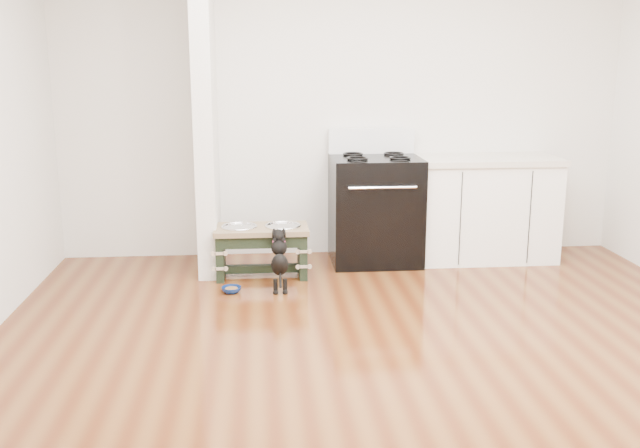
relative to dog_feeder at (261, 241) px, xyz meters
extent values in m
plane|color=#4F220E|center=(0.74, -1.79, -0.30)|extent=(5.00, 5.00, 0.00)
plane|color=silver|center=(0.74, 0.71, 1.05)|extent=(5.00, 0.00, 5.00)
plane|color=silver|center=(0.74, -4.29, 1.05)|extent=(5.00, 0.00, 5.00)
cube|color=silver|center=(-0.43, 0.31, 1.05)|extent=(0.15, 0.80, 2.70)
cube|color=black|center=(0.99, 0.37, 0.16)|extent=(0.76, 0.65, 0.92)
cube|color=black|center=(0.99, 0.06, 0.10)|extent=(0.58, 0.02, 0.50)
cylinder|color=silver|center=(0.99, 0.02, 0.42)|extent=(0.56, 0.02, 0.02)
cube|color=white|center=(0.99, 0.64, 0.73)|extent=(0.76, 0.08, 0.22)
torus|color=black|center=(0.81, 0.23, 0.64)|extent=(0.18, 0.18, 0.02)
torus|color=black|center=(1.17, 0.23, 0.64)|extent=(0.18, 0.18, 0.02)
torus|color=black|center=(0.81, 0.51, 0.64)|extent=(0.18, 0.18, 0.02)
torus|color=black|center=(1.17, 0.51, 0.64)|extent=(0.18, 0.18, 0.02)
cube|color=white|center=(1.97, 0.39, 0.13)|extent=(1.20, 0.60, 0.86)
cube|color=beige|center=(1.97, 0.39, 0.59)|extent=(1.24, 0.64, 0.05)
cube|color=black|center=(1.97, 0.13, -0.25)|extent=(1.20, 0.06, 0.10)
cube|color=black|center=(-0.33, 0.01, -0.11)|extent=(0.06, 0.36, 0.37)
cube|color=black|center=(0.33, 0.01, -0.11)|extent=(0.06, 0.36, 0.37)
cube|color=black|center=(0.00, -0.16, 0.03)|extent=(0.60, 0.03, 0.09)
cube|color=black|center=(0.00, 0.01, -0.23)|extent=(0.60, 0.06, 0.06)
cube|color=brown|center=(0.00, 0.01, 0.10)|extent=(0.76, 0.40, 0.04)
cylinder|color=silver|center=(-0.18, 0.01, 0.10)|extent=(0.26, 0.26, 0.05)
cylinder|color=silver|center=(0.18, 0.01, 0.10)|extent=(0.26, 0.26, 0.05)
torus|color=silver|center=(-0.18, 0.01, 0.13)|extent=(0.29, 0.29, 0.02)
torus|color=silver|center=(0.18, 0.01, 0.13)|extent=(0.29, 0.29, 0.02)
cylinder|color=black|center=(0.10, -0.46, -0.24)|extent=(0.03, 0.03, 0.11)
cylinder|color=black|center=(0.17, -0.46, -0.24)|extent=(0.03, 0.03, 0.11)
sphere|color=black|center=(0.10, -0.47, -0.28)|extent=(0.04, 0.04, 0.04)
sphere|color=black|center=(0.17, -0.47, -0.28)|extent=(0.04, 0.04, 0.04)
ellipsoid|color=black|center=(0.13, -0.39, -0.09)|extent=(0.13, 0.31, 0.27)
sphere|color=black|center=(0.13, -0.29, 0.02)|extent=(0.12, 0.12, 0.12)
sphere|color=black|center=(0.13, -0.25, 0.10)|extent=(0.11, 0.11, 0.11)
sphere|color=black|center=(0.10, -0.18, 0.10)|extent=(0.04, 0.04, 0.04)
sphere|color=black|center=(0.17, -0.18, 0.10)|extent=(0.04, 0.04, 0.04)
cylinder|color=black|center=(0.13, -0.51, -0.18)|extent=(0.02, 0.09, 0.10)
torus|color=#D83F6F|center=(0.13, -0.27, 0.06)|extent=(0.10, 0.07, 0.09)
imported|color=navy|center=(-0.24, -0.41, -0.27)|extent=(0.16, 0.16, 0.05)
cylinder|color=#553318|center=(-0.24, -0.41, -0.27)|extent=(0.10, 0.10, 0.02)
camera|label=1|loc=(-0.01, -5.62, 1.44)|focal=40.00mm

